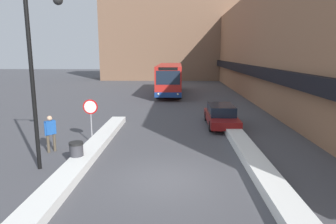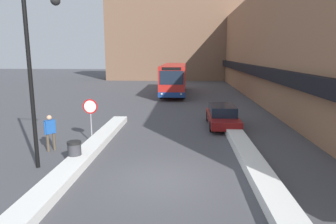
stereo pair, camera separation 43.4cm
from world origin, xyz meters
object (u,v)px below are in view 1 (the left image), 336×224
(stop_sign, at_px, (91,112))
(pedestrian, at_px, (50,130))
(street_lamp, at_px, (38,65))
(parked_car_front, at_px, (221,115))
(city_bus, at_px, (170,78))
(trash_bin, at_px, (77,153))

(stop_sign, relative_size, pedestrian, 1.32)
(street_lamp, bearing_deg, pedestrian, 107.20)
(parked_car_front, distance_m, stop_sign, 8.37)
(parked_car_front, height_order, stop_sign, stop_sign)
(city_bus, height_order, parked_car_front, city_bus)
(street_lamp, distance_m, pedestrian, 3.82)
(pedestrian, bearing_deg, parked_car_front, -16.94)
(city_bus, height_order, street_lamp, street_lamp)
(stop_sign, xyz_separation_m, pedestrian, (-1.50, -1.48, -0.62))
(parked_car_front, distance_m, trash_bin, 9.98)
(city_bus, relative_size, stop_sign, 5.37)
(pedestrian, distance_m, trash_bin, 2.36)
(city_bus, distance_m, parked_car_front, 16.10)
(parked_car_front, distance_m, pedestrian, 10.37)
(stop_sign, bearing_deg, pedestrian, -135.41)
(street_lamp, distance_m, trash_bin, 3.89)
(parked_car_front, height_order, pedestrian, pedestrian)
(stop_sign, xyz_separation_m, street_lamp, (-0.85, -3.58, 2.51))
(parked_car_front, relative_size, stop_sign, 2.07)
(parked_car_front, bearing_deg, trash_bin, -134.81)
(pedestrian, bearing_deg, stop_sign, -4.78)
(pedestrian, bearing_deg, city_bus, 27.29)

